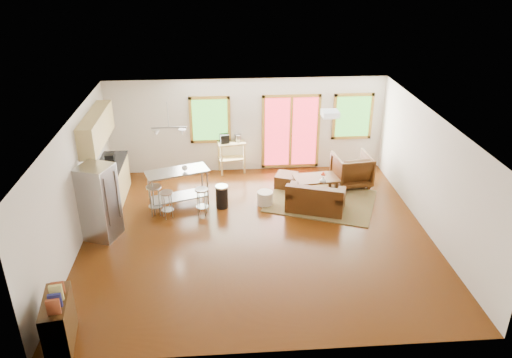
{
  "coord_description": "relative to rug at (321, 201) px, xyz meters",
  "views": [
    {
      "loc": [
        -0.73,
        -9.36,
        5.79
      ],
      "look_at": [
        0.0,
        0.3,
        1.2
      ],
      "focal_mm": 35.0,
      "sensor_mm": 36.0,
      "label": 1
    }
  ],
  "objects": [
    {
      "name": "ceiling",
      "position": [
        -1.7,
        -1.42,
        2.6
      ],
      "size": [
        7.5,
        7.0,
        0.02
      ],
      "primitive_type": "cube",
      "color": "silver",
      "rests_on": "ground"
    },
    {
      "name": "coffee_table",
      "position": [
        -0.06,
        0.46,
        0.37
      ],
      "size": [
        1.16,
        0.78,
        0.44
      ],
      "rotation": [
        0.0,
        0.0,
        0.11
      ],
      "color": "#34200C",
      "rests_on": "floor"
    },
    {
      "name": "window_right",
      "position": [
        1.2,
        2.04,
        1.49
      ],
      "size": [
        1.1,
        0.05,
        1.3
      ],
      "color": "#2B621F",
      "rests_on": "back_wall"
    },
    {
      "name": "floor",
      "position": [
        -1.7,
        -1.42,
        -0.02
      ],
      "size": [
        7.5,
        7.0,
        0.02
      ],
      "primitive_type": "cube",
      "color": "#341705",
      "rests_on": "ground"
    },
    {
      "name": "window_left",
      "position": [
        -2.7,
        2.04,
        1.49
      ],
      "size": [
        1.1,
        0.05,
        1.3
      ],
      "color": "#2B621F",
      "rests_on": "back_wall"
    },
    {
      "name": "bar_stool_a",
      "position": [
        -4.01,
        -0.35,
        0.54
      ],
      "size": [
        0.4,
        0.4,
        0.74
      ],
      "rotation": [
        0.0,
        0.0,
        0.15
      ],
      "color": "#B7BABC",
      "rests_on": "floor"
    },
    {
      "name": "bookshelf",
      "position": [
        -5.05,
        -4.49,
        0.43
      ],
      "size": [
        0.51,
        1.0,
        1.13
      ],
      "rotation": [
        0.0,
        0.0,
        0.14
      ],
      "color": "#34200C",
      "rests_on": "floor"
    },
    {
      "name": "french_doors",
      "position": [
        -0.5,
        2.04,
        1.09
      ],
      "size": [
        1.6,
        0.05,
        2.1
      ],
      "color": "red",
      "rests_on": "back_wall"
    },
    {
      "name": "loveseat",
      "position": [
        -0.23,
        -0.44,
        0.27
      ],
      "size": [
        1.52,
        1.16,
        0.72
      ],
      "rotation": [
        0.0,
        0.0,
        -0.33
      ],
      "color": "#321A08",
      "rests_on": "floor"
    },
    {
      "name": "back_wall",
      "position": [
        -1.7,
        2.09,
        1.29
      ],
      "size": [
        7.5,
        0.02,
        2.6
      ],
      "primitive_type": "cube",
      "color": "beige",
      "rests_on": "ground"
    },
    {
      "name": "island",
      "position": [
        -3.48,
        0.06,
        0.62
      ],
      "size": [
        1.57,
        1.02,
        0.92
      ],
      "rotation": [
        0.0,
        0.0,
        0.33
      ],
      "color": "#B7BABC",
      "rests_on": "floor"
    },
    {
      "name": "cup",
      "position": [
        -3.3,
        0.01,
        1.0
      ],
      "size": [
        0.15,
        0.12,
        0.13
      ],
      "primitive_type": "imported",
      "rotation": [
        0.0,
        0.0,
        0.14
      ],
      "color": "silver",
      "rests_on": "island"
    },
    {
      "name": "refrigerator",
      "position": [
        -5.04,
        -1.23,
        0.82
      ],
      "size": [
        0.85,
        0.84,
        1.66
      ],
      "rotation": [
        0.0,
        0.0,
        -0.36
      ],
      "color": "#B7BABC",
      "rests_on": "floor"
    },
    {
      "name": "right_wall",
      "position": [
        2.06,
        -1.42,
        1.29
      ],
      "size": [
        0.02,
        7.0,
        2.6
      ],
      "primitive_type": "cube",
      "color": "beige",
      "rests_on": "ground"
    },
    {
      "name": "front_wall",
      "position": [
        -1.7,
        -4.93,
        1.29
      ],
      "size": [
        7.5,
        0.02,
        2.6
      ],
      "primitive_type": "cube",
      "color": "beige",
      "rests_on": "ground"
    },
    {
      "name": "pouf",
      "position": [
        -1.4,
        -0.05,
        0.16
      ],
      "size": [
        0.47,
        0.47,
        0.34
      ],
      "primitive_type": "cylinder",
      "rotation": [
        0.0,
        0.0,
        0.23
      ],
      "color": "beige",
      "rests_on": "floor"
    },
    {
      "name": "left_wall",
      "position": [
        -5.46,
        -1.42,
        1.29
      ],
      "size": [
        0.02,
        7.0,
        2.6
      ],
      "primitive_type": "cube",
      "color": "beige",
      "rests_on": "ground"
    },
    {
      "name": "ceiling_flush",
      "position": [
        -0.1,
        -0.82,
        2.52
      ],
      "size": [
        0.35,
        0.35,
        0.12
      ],
      "primitive_type": "cube",
      "color": "white",
      "rests_on": "ceiling"
    },
    {
      "name": "bar_stool_c",
      "position": [
        -2.91,
        -0.42,
        0.48
      ],
      "size": [
        0.36,
        0.36,
        0.67
      ],
      "rotation": [
        0.0,
        0.0,
        -0.16
      ],
      "color": "#B7BABC",
      "rests_on": "floor"
    },
    {
      "name": "bar_stool_b",
      "position": [
        -3.72,
        -0.52,
        0.48
      ],
      "size": [
        0.41,
        0.41,
        0.66
      ],
      "rotation": [
        0.0,
        0.0,
        0.41
      ],
      "color": "#B7BABC",
      "rests_on": "floor"
    },
    {
      "name": "armchair",
      "position": [
        0.97,
        0.89,
        0.46
      ],
      "size": [
        1.0,
        0.95,
        0.94
      ],
      "primitive_type": "imported",
      "rotation": [
        0.0,
        0.0,
        3.25
      ],
      "color": "#321A08",
      "rests_on": "floor"
    },
    {
      "name": "ottoman",
      "position": [
        -0.75,
        0.89,
        0.16
      ],
      "size": [
        0.69,
        0.69,
        0.35
      ],
      "primitive_type": "cube",
      "rotation": [
        0.0,
        0.0,
        -0.37
      ],
      "color": "#321A08",
      "rests_on": "floor"
    },
    {
      "name": "pendant_light",
      "position": [
        -3.6,
        0.08,
        1.88
      ],
      "size": [
        0.8,
        0.18,
        0.79
      ],
      "color": "gray",
      "rests_on": "ceiling"
    },
    {
      "name": "trash_can",
      "position": [
        -2.45,
        -0.11,
        0.27
      ],
      "size": [
        0.41,
        0.41,
        0.57
      ],
      "rotation": [
        0.0,
        0.0,
        -0.42
      ],
      "color": "black",
      "rests_on": "floor"
    },
    {
      "name": "cabinets",
      "position": [
        -5.19,
        0.28,
        0.92
      ],
      "size": [
        0.64,
        2.24,
        2.3
      ],
      "color": "tan",
      "rests_on": "floor"
    },
    {
      "name": "kitchen_cart",
      "position": [
        -2.17,
        1.93,
        0.76
      ],
      "size": [
        0.81,
        0.6,
        1.13
      ],
      "rotation": [
        0.0,
        0.0,
        0.19
      ],
      "color": "tan",
      "rests_on": "floor"
    },
    {
      "name": "rug",
      "position": [
        0.0,
        0.0,
        0.0
      ],
      "size": [
        3.08,
        2.76,
        0.03
      ],
      "primitive_type": "cube",
      "rotation": [
        0.0,
        0.0,
        -0.39
      ],
      "color": "#3A5932",
      "rests_on": "floor"
    },
    {
      "name": "vase",
      "position": [
        0.06,
        0.21,
        0.49
      ],
      "size": [
        0.2,
        0.2,
        0.29
      ],
      "rotation": [
        0.0,
        0.0,
        -0.19
      ],
      "color": "silver",
      "rests_on": "coffee_table"
    }
  ]
}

